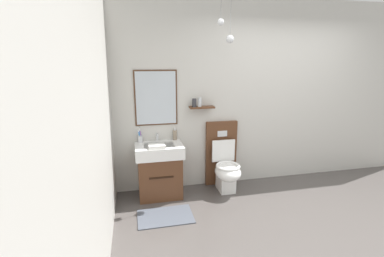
% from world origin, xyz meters
% --- Properties ---
extents(ground_plane, '(6.40, 4.62, 0.10)m').
position_xyz_m(ground_plane, '(0.00, 0.00, -0.05)').
color(ground_plane, '#4C4744').
rests_on(ground_plane, ground).
extents(wall_back, '(5.20, 0.48, 2.77)m').
position_xyz_m(wall_back, '(-0.01, 1.65, 1.39)').
color(wall_back, beige).
rests_on(wall_back, ground).
extents(wall_left, '(0.12, 3.42, 2.77)m').
position_xyz_m(wall_left, '(-2.54, 0.00, 1.39)').
color(wall_left, beige).
rests_on(wall_left, ground).
extents(bath_mat, '(0.68, 0.44, 0.01)m').
position_xyz_m(bath_mat, '(-1.86, 0.78, 0.01)').
color(bath_mat, '#474C56').
rests_on(bath_mat, ground).
extents(vanity_sink_left, '(0.65, 0.50, 0.76)m').
position_xyz_m(vanity_sink_left, '(-1.86, 1.38, 0.40)').
color(vanity_sink_left, '#56331E').
rests_on(vanity_sink_left, ground).
extents(tap_on_left_sink, '(0.03, 0.13, 0.11)m').
position_xyz_m(tap_on_left_sink, '(-1.86, 1.56, 0.83)').
color(tap_on_left_sink, silver).
rests_on(tap_on_left_sink, vanity_sink_left).
extents(toilet, '(0.48, 0.63, 1.00)m').
position_xyz_m(toilet, '(-0.89, 1.39, 0.38)').
color(toilet, '#56331E').
rests_on(toilet, ground).
extents(toothbrush_cup, '(0.07, 0.07, 0.20)m').
position_xyz_m(toothbrush_cup, '(-2.11, 1.55, 0.82)').
color(toothbrush_cup, silver).
rests_on(toothbrush_cup, vanity_sink_left).
extents(soap_dispenser, '(0.06, 0.06, 0.18)m').
position_xyz_m(soap_dispenser, '(-1.60, 1.56, 0.84)').
color(soap_dispenser, gray).
rests_on(soap_dispenser, vanity_sink_left).
extents(folded_hand_towel, '(0.22, 0.16, 0.04)m').
position_xyz_m(folded_hand_towel, '(-1.90, 1.23, 0.78)').
color(folded_hand_towel, white).
rests_on(folded_hand_towel, vanity_sink_left).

